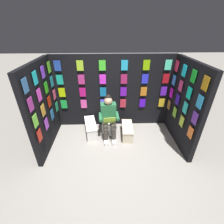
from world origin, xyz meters
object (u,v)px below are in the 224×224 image
at_px(toilet, 108,121).
at_px(person_reading, 109,117).
at_px(comic_longbox_far, 127,131).
at_px(comic_longbox_near, 91,128).

distance_m(toilet, person_reading, 0.35).
distance_m(person_reading, comic_longbox_far, 0.67).
bearing_deg(comic_longbox_far, comic_longbox_near, -4.27).
relative_size(person_reading, comic_longbox_far, 1.67).
height_order(toilet, comic_longbox_far, toilet).
relative_size(toilet, comic_longbox_far, 1.08).
bearing_deg(person_reading, comic_longbox_far, 172.70).
xyz_separation_m(person_reading, comic_longbox_far, (-0.51, 0.02, -0.44)).
height_order(comic_longbox_near, comic_longbox_far, comic_longbox_near).
bearing_deg(person_reading, toilet, -90.60).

